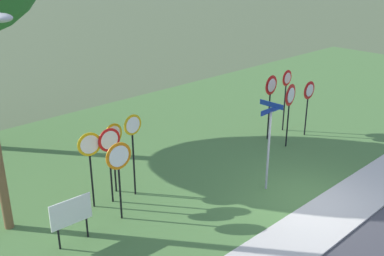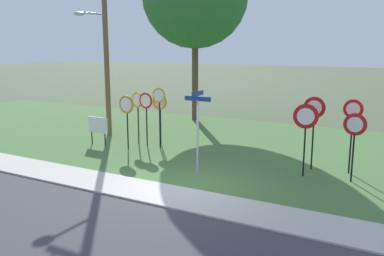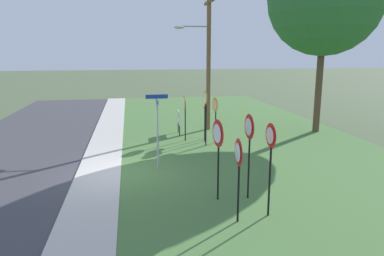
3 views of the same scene
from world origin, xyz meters
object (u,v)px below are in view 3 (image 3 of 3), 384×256
(stop_sign_far_center, at_px, (204,108))
(stop_sign_far_left, at_px, (185,108))
(stop_sign_near_left, at_px, (206,107))
(notice_board, at_px, (179,119))
(yield_sign_near_right, at_px, (238,161))
(street_name_post, at_px, (157,125))
(stop_sign_far_right, at_px, (215,110))
(yield_sign_far_left, at_px, (270,148))
(yield_sign_far_right, at_px, (249,136))
(stop_sign_near_right, at_px, (205,106))
(utility_pole, at_px, (206,53))
(yield_sign_near_left, at_px, (217,140))

(stop_sign_far_center, bearing_deg, stop_sign_far_left, -106.58)
(stop_sign_near_left, distance_m, notice_board, 2.93)
(stop_sign_far_left, xyz_separation_m, stop_sign_far_center, (0.33, 0.93, 0.02))
(yield_sign_near_right, distance_m, street_name_post, 4.98)
(stop_sign_far_center, height_order, stop_sign_far_right, stop_sign_far_center)
(yield_sign_far_left, xyz_separation_m, yield_sign_far_right, (-1.23, -0.16, 0.05))
(stop_sign_near_right, bearing_deg, yield_sign_far_right, 8.71)
(street_name_post, distance_m, utility_pole, 7.87)
(yield_sign_near_left, height_order, yield_sign_far_left, yield_sign_far_left)
(stop_sign_far_right, relative_size, utility_pole, 0.28)
(stop_sign_far_left, bearing_deg, yield_sign_far_left, 9.27)
(stop_sign_far_center, xyz_separation_m, notice_board, (-1.86, -1.01, -0.84))
(utility_pole, bearing_deg, yield_sign_far_right, -4.86)
(stop_sign_far_right, height_order, yield_sign_near_left, yield_sign_near_left)
(stop_sign_near_right, distance_m, stop_sign_far_right, 1.02)
(yield_sign_near_left, relative_size, notice_board, 1.95)
(stop_sign_near_left, bearing_deg, yield_sign_far_left, -2.22)
(stop_sign_far_left, distance_m, stop_sign_far_center, 0.98)
(stop_sign_near_right, relative_size, stop_sign_far_center, 0.99)
(stop_sign_far_right, relative_size, yield_sign_near_left, 0.91)
(yield_sign_far_left, bearing_deg, utility_pole, 173.99)
(street_name_post, bearing_deg, yield_sign_near_left, 24.05)
(yield_sign_far_left, bearing_deg, yield_sign_far_right, -174.99)
(notice_board, bearing_deg, yield_sign_far_left, 7.61)
(yield_sign_near_left, xyz_separation_m, yield_sign_far_right, (0.06, 0.92, 0.11))
(stop_sign_near_right, height_order, yield_sign_far_left, yield_sign_far_left)
(stop_sign_far_right, bearing_deg, yield_sign_near_right, -17.77)
(utility_pole, bearing_deg, yield_sign_far_left, -3.49)
(street_name_post, height_order, notice_board, street_name_post)
(stop_sign_near_right, distance_m, street_name_post, 5.22)
(street_name_post, distance_m, notice_board, 6.04)
(stop_sign_far_left, relative_size, notice_board, 1.82)
(notice_board, bearing_deg, stop_sign_far_left, 5.06)
(stop_sign_near_left, xyz_separation_m, notice_board, (-2.61, -0.90, -0.99))
(yield_sign_far_left, bearing_deg, street_name_post, -152.57)
(stop_sign_far_center, distance_m, yield_sign_far_left, 8.39)
(stop_sign_far_center, height_order, yield_sign_far_right, yield_sign_far_right)
(yield_sign_near_left, bearing_deg, yield_sign_near_right, -2.90)
(yield_sign_near_right, bearing_deg, stop_sign_near_left, 175.01)
(stop_sign_far_right, bearing_deg, stop_sign_far_center, -142.07)
(stop_sign_far_left, bearing_deg, stop_sign_near_left, 40.73)
(stop_sign_far_center, height_order, yield_sign_near_left, yield_sign_near_left)
(yield_sign_far_right, height_order, notice_board, yield_sign_far_right)
(stop_sign_far_center, height_order, street_name_post, street_name_post)
(utility_pole, distance_m, notice_board, 3.95)
(yield_sign_near_right, bearing_deg, yield_sign_near_left, -172.68)
(stop_sign_near_left, xyz_separation_m, stop_sign_far_center, (-0.74, 0.10, -0.15))
(stop_sign_near_left, bearing_deg, stop_sign_far_center, 169.39)
(stop_sign_near_right, relative_size, street_name_post, 0.82)
(stop_sign_far_center, xyz_separation_m, yield_sign_near_left, (7.09, -1.10, 0.15))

